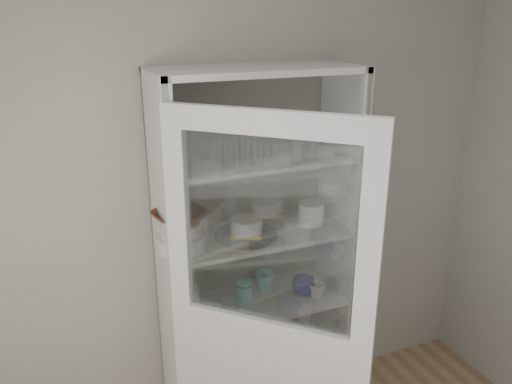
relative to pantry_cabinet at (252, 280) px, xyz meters
name	(u,v)px	position (x,y,z in m)	size (l,w,h in m)	color
wall_back	(206,215)	(-0.20, 0.16, 0.36)	(3.60, 0.02, 2.60)	#B8B1A3
pantry_cabinet	(252,280)	(0.00, 0.00, 0.00)	(1.00, 0.45, 2.10)	silver
cupboard_door	(266,364)	(-0.18, -0.60, -0.07)	(0.67, 0.65, 2.00)	silver
tumbler_0	(183,159)	(-0.41, -0.22, 0.80)	(0.08, 0.08, 0.15)	silver
tumbler_1	(246,152)	(-0.10, -0.18, 0.78)	(0.06, 0.06, 0.13)	silver
tumbler_2	(228,155)	(-0.19, -0.19, 0.79)	(0.07, 0.07, 0.13)	silver
tumbler_3	(258,150)	(-0.04, -0.18, 0.79)	(0.07, 0.07, 0.14)	silver
tumbler_4	(310,146)	(0.22, -0.20, 0.79)	(0.07, 0.07, 0.13)	silver
tumbler_5	(297,149)	(0.14, -0.23, 0.79)	(0.07, 0.07, 0.14)	silver
tumbler_6	(341,141)	(0.41, -0.18, 0.79)	(0.07, 0.07, 0.14)	silver
tumbler_7	(174,151)	(-0.41, -0.06, 0.79)	(0.07, 0.07, 0.14)	silver
tumbler_8	(181,150)	(-0.38, -0.07, 0.80)	(0.08, 0.08, 0.15)	silver
tumbler_9	(223,148)	(-0.18, -0.08, 0.79)	(0.07, 0.07, 0.14)	silver
tumbler_10	(240,145)	(-0.08, -0.05, 0.79)	(0.07, 0.07, 0.14)	silver
tumbler_11	(265,142)	(0.05, -0.07, 0.80)	(0.08, 0.08, 0.15)	silver
goblet_0	(206,140)	(-0.23, 0.01, 0.81)	(0.08, 0.08, 0.18)	silver
goblet_1	(256,139)	(0.03, 0.01, 0.80)	(0.07, 0.07, 0.16)	silver
goblet_2	(288,135)	(0.21, 0.01, 0.80)	(0.07, 0.07, 0.16)	silver
goblet_3	(319,131)	(0.41, 0.03, 0.80)	(0.07, 0.07, 0.15)	silver
plate_stack_front	(181,241)	(-0.41, -0.10, 0.36)	(0.24, 0.24, 0.07)	silver
plate_stack_back	(191,223)	(-0.32, 0.05, 0.38)	(0.19, 0.19, 0.11)	silver
cream_bowl	(180,229)	(-0.41, -0.10, 0.42)	(0.19, 0.19, 0.06)	silver
terracotta_bowl	(180,217)	(-0.41, -0.10, 0.48)	(0.25, 0.25, 0.06)	#572B19
glass_platter	(246,235)	(-0.07, -0.10, 0.33)	(0.32, 0.32, 0.02)	silver
yellow_trivet	(246,232)	(-0.07, -0.10, 0.34)	(0.15, 0.15, 0.01)	#EDAA16
white_ramekin	(246,225)	(-0.07, -0.10, 0.39)	(0.16, 0.16, 0.07)	silver
grey_bowl_stack	(311,213)	(0.31, -0.08, 0.38)	(0.14, 0.14, 0.12)	silver
mug_blue	(303,286)	(0.26, -0.12, -0.03)	(0.12, 0.12, 0.10)	navy
mug_teal	(264,281)	(0.08, 0.01, -0.03)	(0.11, 0.11, 0.10)	teal
mug_white	(317,290)	(0.31, -0.18, -0.04)	(0.09, 0.09, 0.09)	silver
teal_jar	(245,291)	(-0.06, -0.05, -0.02)	(0.09, 0.09, 0.11)	teal
measuring_cups	(227,311)	(-0.20, -0.15, -0.06)	(0.09, 0.09, 0.04)	silver
white_canister	(191,298)	(-0.35, -0.02, -0.02)	(0.10, 0.10, 0.12)	silver
cream_dish	(227,364)	(-0.19, -0.09, -0.44)	(0.26, 0.26, 0.08)	silver
tin_box	(292,346)	(0.23, -0.07, -0.45)	(0.22, 0.15, 0.07)	#91909D
tumbler_12	(314,145)	(0.25, -0.19, 0.79)	(0.07, 0.07, 0.14)	silver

